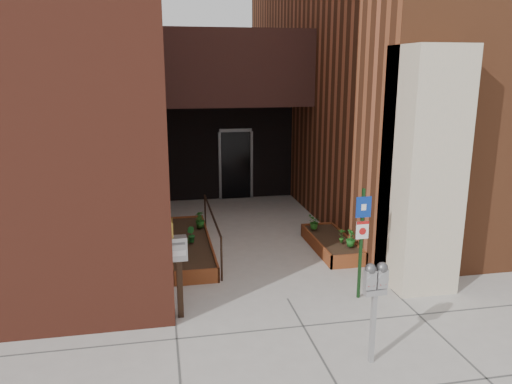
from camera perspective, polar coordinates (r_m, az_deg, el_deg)
ground at (r=9.13m, az=3.61°, el=-12.07°), size 80.00×80.00×0.00m
architecture at (r=14.97m, az=-3.79°, el=17.69°), size 20.00×14.60×10.00m
planter_left at (r=11.32m, az=-7.55°, el=-6.15°), size 0.90×3.60×0.30m
planter_right at (r=11.46m, az=8.62°, el=-5.93°), size 0.80×2.20×0.30m
handrail at (r=11.11m, az=-5.06°, el=-3.12°), size 0.04×3.34×0.90m
parking_meter at (r=7.03m, az=13.47°, el=-10.42°), size 0.33×0.16×1.48m
sign_post at (r=8.87m, az=12.01°, el=-4.51°), size 0.28×0.07×2.02m
payment_dropbox at (r=8.19m, az=-8.82°, el=-7.65°), size 0.29×0.22×1.40m
shrub_left_a at (r=10.27m, az=-8.47°, el=-6.14°), size 0.51×0.51×0.40m
shrub_left_b at (r=11.01m, az=-7.45°, el=-4.86°), size 0.26×0.26×0.34m
shrub_left_c at (r=11.99m, az=-6.43°, el=-3.10°), size 0.30×0.30×0.40m
shrub_left_d at (r=11.92m, az=-6.48°, el=-3.36°), size 0.24×0.24×0.34m
shrub_right_a at (r=10.86m, az=10.78°, el=-5.19°), size 0.29×0.29×0.37m
shrub_right_b at (r=11.06m, az=9.80°, el=-4.92°), size 0.23×0.23×0.32m
shrub_right_c at (r=11.87m, az=6.67°, el=-3.44°), size 0.42×0.42×0.34m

